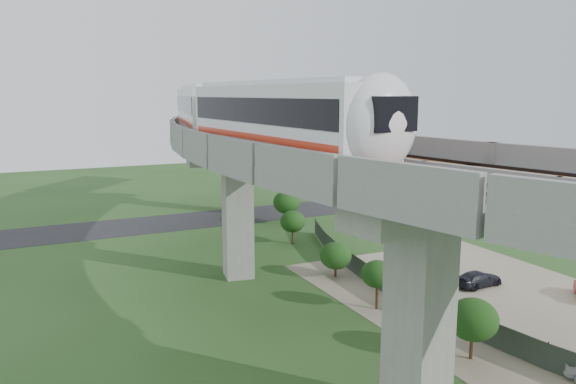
# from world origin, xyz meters

# --- Properties ---
(ground) EXTENTS (160.00, 160.00, 0.00)m
(ground) POSITION_xyz_m (0.00, 0.00, 0.00)
(ground) COLOR #27471C
(ground) RESTS_ON ground
(dirt_lot) EXTENTS (18.00, 26.00, 0.04)m
(dirt_lot) POSITION_xyz_m (14.00, -2.00, 0.02)
(dirt_lot) COLOR #80725D
(dirt_lot) RESTS_ON ground
(asphalt_road) EXTENTS (60.00, 8.00, 0.03)m
(asphalt_road) POSITION_xyz_m (0.00, 30.00, 0.01)
(asphalt_road) COLOR #232326
(asphalt_road) RESTS_ON ground
(viaduct) EXTENTS (19.58, 73.98, 11.40)m
(viaduct) POSITION_xyz_m (3.84, 0.00, 9.05)
(viaduct) COLOR #99968E
(viaduct) RESTS_ON ground
(metro_train) EXTENTS (22.12, 58.34, 3.64)m
(metro_train) POSITION_xyz_m (3.18, 18.18, 12.31)
(metro_train) COLOR silver
(metro_train) RESTS_ON ground
(fence) EXTENTS (3.87, 38.73, 1.50)m
(fence) POSITION_xyz_m (9.75, 0.00, 0.75)
(fence) COLOR #2D382D
(fence) RESTS_ON ground
(tree_0) EXTENTS (2.77, 2.77, 3.56)m
(tree_0) POSITION_xyz_m (11.26, 23.79, 2.38)
(tree_0) COLOR #382314
(tree_0) RESTS_ON ground
(tree_1) EXTENTS (2.29, 2.29, 3.06)m
(tree_1) POSITION_xyz_m (8.55, 16.82, 2.08)
(tree_1) COLOR #382314
(tree_1) RESTS_ON ground
(tree_2) EXTENTS (2.36, 2.36, 2.65)m
(tree_2) POSITION_xyz_m (7.29, 7.01, 1.65)
(tree_2) COLOR #382314
(tree_2) RESTS_ON ground
(tree_3) EXTENTS (2.05, 2.05, 3.19)m
(tree_3) POSITION_xyz_m (6.45, 0.42, 2.31)
(tree_3) COLOR #382314
(tree_3) RESTS_ON ground
(tree_4) EXTENTS (2.56, 2.56, 3.25)m
(tree_4) POSITION_xyz_m (6.93, -7.32, 2.16)
(tree_4) COLOR #382314
(tree_4) RESTS_ON ground
(car_dark) EXTENTS (3.85, 1.80, 1.09)m
(car_dark) POSITION_xyz_m (15.31, 0.83, 0.58)
(car_dark) COLOR black
(car_dark) RESTS_ON dirt_lot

